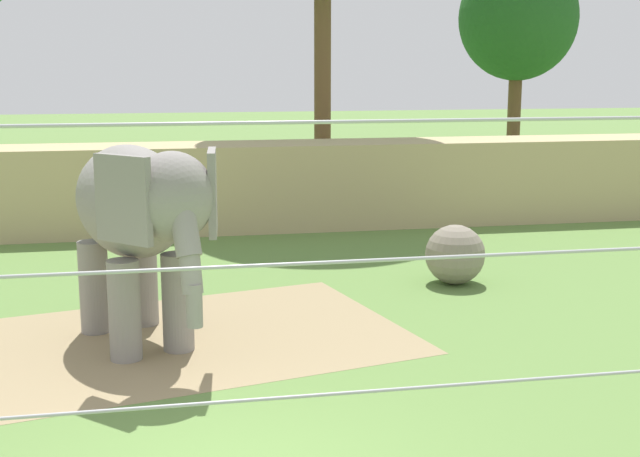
{
  "coord_description": "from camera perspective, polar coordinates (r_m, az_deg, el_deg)",
  "views": [
    {
      "loc": [
        -0.51,
        -7.27,
        3.83
      ],
      "look_at": [
        1.87,
        5.02,
        1.4
      ],
      "focal_mm": 48.15,
      "sensor_mm": 36.0,
      "label": 1
    }
  ],
  "objects": [
    {
      "name": "dirt_patch",
      "position": [
        12.3,
        -9.88,
        -7.32
      ],
      "size": [
        7.27,
        5.51,
        0.01
      ],
      "primitive_type": "cube",
      "rotation": [
        0.0,
        0.0,
        0.23
      ],
      "color": "#937F5B",
      "rests_on": "ground"
    },
    {
      "name": "embankment_wall",
      "position": [
        19.97,
        -9.4,
        2.68
      ],
      "size": [
        36.0,
        1.8,
        1.98
      ],
      "primitive_type": "cube",
      "color": "tan",
      "rests_on": "ground"
    },
    {
      "name": "elephant",
      "position": [
        11.67,
        -12.0,
        0.99
      ],
      "size": [
        2.23,
        3.6,
        2.8
      ],
      "color": "gray",
      "rests_on": "ground"
    },
    {
      "name": "enrichment_ball",
      "position": [
        15.18,
        8.96,
        -1.72
      ],
      "size": [
        1.05,
        1.05,
        1.05
      ],
      "primitive_type": "sphere",
      "color": "gray",
      "rests_on": "ground"
    },
    {
      "name": "cable_fence",
      "position": [
        4.68,
        -3.8,
        -14.08
      ],
      "size": [
        8.92,
        0.25,
        3.69
      ],
      "color": "brown",
      "rests_on": "ground"
    },
    {
      "name": "tree_far_left",
      "position": [
        29.69,
        13.03,
        13.41
      ],
      "size": [
        3.89,
        3.89,
        7.3
      ],
      "color": "brown",
      "rests_on": "ground"
    }
  ]
}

